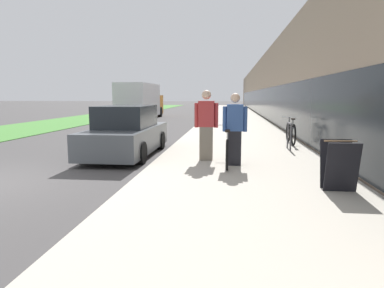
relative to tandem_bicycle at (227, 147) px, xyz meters
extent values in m
cube|color=#BCB5A5|center=(0.37, 18.49, -0.44)|extent=(4.53, 70.00, 0.12)
cube|color=gray|center=(7.69, 26.49, 2.04)|extent=(10.00, 70.00, 5.09)
cube|color=#1E2328|center=(2.73, 26.49, 0.75)|extent=(0.10, 63.00, 2.20)
cube|color=#478438|center=(-11.14, 22.49, -0.48)|extent=(4.80, 70.00, 0.03)
torus|color=black|center=(0.00, 1.00, -0.03)|extent=(0.06, 0.71, 0.71)
torus|color=black|center=(0.00, -0.98, -0.03)|extent=(0.06, 0.71, 0.71)
cylinder|color=#B7BCC1|center=(0.00, 0.01, 0.19)|extent=(0.04, 1.68, 0.04)
cylinder|color=#B7BCC1|center=(0.00, -0.38, 0.09)|extent=(0.04, 1.00, 0.33)
cylinder|color=#B7BCC1|center=(0.00, -0.62, 0.33)|extent=(0.03, 0.03, 0.29)
cube|color=black|center=(0.00, -0.62, 0.48)|extent=(0.11, 0.22, 0.05)
cylinder|color=#B7BCC1|center=(0.00, 0.84, 0.34)|extent=(0.03, 0.03, 0.31)
cylinder|color=silver|center=(0.00, 0.84, 0.50)|extent=(0.52, 0.03, 0.03)
cube|color=black|center=(0.17, -0.34, 0.04)|extent=(0.32, 0.23, 0.83)
cube|color=#33518E|center=(0.17, -0.34, 0.77)|extent=(0.39, 0.23, 0.64)
cylinder|color=#33518E|center=(-0.07, -0.34, 0.74)|extent=(0.10, 0.10, 0.60)
cylinder|color=#33518E|center=(0.42, -0.34, 0.74)|extent=(0.10, 0.10, 0.60)
sphere|color=beige|center=(0.17, -0.34, 1.24)|extent=(0.23, 0.23, 0.23)
cube|color=#756B5B|center=(-0.56, 0.24, 0.06)|extent=(0.34, 0.24, 0.87)
cube|color=#B23333|center=(-0.56, 0.24, 0.83)|extent=(0.41, 0.24, 0.67)
cylinder|color=#B23333|center=(-0.81, 0.24, 0.79)|extent=(0.10, 0.10, 0.63)
cylinder|color=#B23333|center=(-0.30, 0.24, 0.79)|extent=(0.10, 0.10, 0.63)
sphere|color=beige|center=(-0.56, 0.24, 1.32)|extent=(0.24, 0.24, 0.24)
cylinder|color=#4C4C51|center=(1.91, 2.04, 0.03)|extent=(0.05, 0.05, 0.82)
cylinder|color=#4C4C51|center=(1.91, 2.59, 0.03)|extent=(0.05, 0.05, 0.82)
cylinder|color=#4C4C51|center=(1.91, 2.32, 0.44)|extent=(0.05, 0.55, 0.05)
torus|color=black|center=(2.18, 4.11, -0.01)|extent=(0.06, 0.74, 0.74)
torus|color=black|center=(2.18, 3.09, -0.01)|extent=(0.06, 0.74, 0.74)
cylinder|color=black|center=(2.18, 3.60, 0.21)|extent=(0.04, 0.87, 0.04)
cylinder|color=black|center=(2.18, 3.39, 0.11)|extent=(0.04, 0.53, 0.34)
cylinder|color=black|center=(2.18, 3.27, 0.37)|extent=(0.03, 0.03, 0.31)
cube|color=black|center=(2.18, 3.27, 0.52)|extent=(0.11, 0.22, 0.05)
cylinder|color=black|center=(2.18, 4.03, 0.37)|extent=(0.03, 0.03, 0.32)
cylinder|color=silver|center=(2.18, 4.03, 0.54)|extent=(0.52, 0.03, 0.03)
cube|color=black|center=(1.99, -2.57, 0.06)|extent=(0.56, 0.20, 0.89)
cube|color=black|center=(1.99, -2.21, 0.06)|extent=(0.56, 0.20, 0.89)
cylinder|color=#93704C|center=(1.99, -2.39, 0.50)|extent=(0.56, 0.03, 0.03)
cube|color=#4C5156|center=(-3.03, 1.37, 0.00)|extent=(1.65, 4.30, 0.71)
cube|color=#1E2328|center=(-3.03, 1.37, 0.68)|extent=(1.42, 2.15, 0.64)
cylinder|color=black|center=(-3.79, 2.66, -0.20)|extent=(0.22, 0.60, 0.60)
cylinder|color=black|center=(-2.27, 2.66, -0.20)|extent=(0.22, 0.60, 0.60)
cylinder|color=black|center=(-3.79, 0.08, -0.20)|extent=(0.22, 0.60, 0.60)
cylinder|color=black|center=(-2.27, 0.08, -0.20)|extent=(0.22, 0.60, 0.60)
cube|color=orange|center=(-6.89, 20.81, 0.54)|extent=(1.98, 1.88, 1.61)
cube|color=silver|center=(-6.89, 17.06, 0.97)|extent=(2.15, 5.64, 2.47)
cylinder|color=black|center=(-7.86, 20.32, -0.08)|extent=(0.28, 0.84, 0.84)
cylinder|color=black|center=(-5.91, 20.32, -0.08)|extent=(0.28, 0.84, 0.84)
cylinder|color=black|center=(-7.86, 15.93, -0.08)|extent=(0.28, 0.84, 0.84)
cylinder|color=black|center=(-5.91, 15.93, -0.08)|extent=(0.28, 0.84, 0.84)
camera|label=1|loc=(0.05, -8.59, 1.29)|focal=32.00mm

